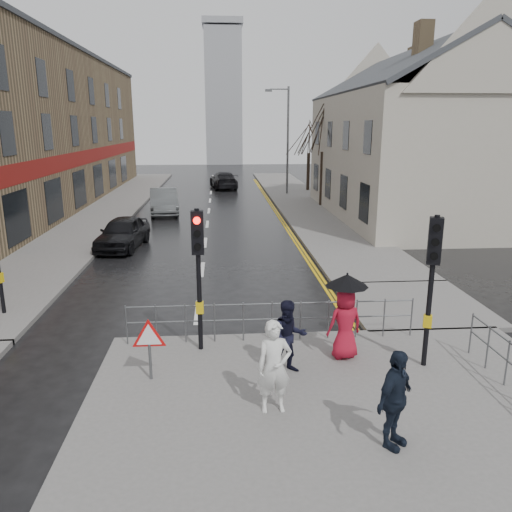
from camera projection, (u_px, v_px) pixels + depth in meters
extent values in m
plane|color=black|center=(192.00, 358.00, 11.79)|extent=(120.00, 120.00, 0.00)
cube|color=#605E5B|center=(357.00, 440.00, 8.61)|extent=(10.00, 9.00, 0.14)
cube|color=#605E5B|center=(112.00, 206.00, 33.50)|extent=(4.00, 44.00, 0.14)
cube|color=#605E5B|center=(299.00, 200.00, 36.35)|extent=(4.00, 40.00, 0.14)
cube|color=#605E5B|center=(413.00, 304.00, 15.13)|extent=(4.00, 4.20, 0.14)
cube|color=olive|center=(13.00, 131.00, 30.90)|extent=(8.00, 42.00, 10.00)
cube|color=#B0A99A|center=(412.00, 158.00, 29.11)|extent=(9.00, 16.00, 7.00)
cube|color=olive|center=(423.00, 41.00, 23.70)|extent=(0.70, 0.90, 1.80)
cube|color=olive|center=(414.00, 62.00, 31.60)|extent=(0.70, 0.90, 1.80)
cube|color=#94979C|center=(223.00, 98.00, 69.41)|extent=(5.00, 5.00, 18.00)
cylinder|color=black|center=(199.00, 281.00, 11.53)|extent=(0.11, 0.11, 3.40)
cube|color=black|center=(197.00, 233.00, 11.24)|extent=(0.28, 0.22, 1.00)
cylinder|color=#FF0C07|center=(197.00, 221.00, 11.03)|extent=(0.16, 0.04, 0.16)
cylinder|color=black|center=(197.00, 234.00, 11.10)|extent=(0.16, 0.04, 0.16)
cylinder|color=black|center=(198.00, 247.00, 11.18)|extent=(0.16, 0.04, 0.16)
cube|color=gold|center=(200.00, 308.00, 11.70)|extent=(0.18, 0.14, 0.28)
cylinder|color=black|center=(430.00, 293.00, 10.73)|extent=(0.11, 0.11, 3.40)
cube|color=black|center=(435.00, 241.00, 10.44)|extent=(0.34, 0.30, 1.00)
cylinder|color=black|center=(437.00, 228.00, 10.23)|extent=(0.16, 0.09, 0.16)
cylinder|color=black|center=(435.00, 242.00, 10.31)|extent=(0.16, 0.09, 0.16)
cylinder|color=black|center=(434.00, 256.00, 10.38)|extent=(0.16, 0.09, 0.16)
cube|color=gold|center=(427.00, 321.00, 10.89)|extent=(0.22, 0.19, 0.28)
cube|color=gold|center=(0.00, 278.00, 14.00)|extent=(0.22, 0.19, 0.28)
cylinder|color=#595B5E|center=(127.00, 325.00, 12.10)|extent=(0.04, 0.04, 1.00)
cylinder|color=#595B5E|center=(411.00, 317.00, 12.60)|extent=(0.04, 0.04, 1.00)
cylinder|color=#595B5E|center=(272.00, 304.00, 12.23)|extent=(7.10, 0.04, 0.04)
cylinder|color=#595B5E|center=(272.00, 319.00, 12.33)|extent=(7.10, 0.04, 0.04)
cylinder|color=#595B5E|center=(471.00, 333.00, 11.61)|extent=(0.04, 0.04, 1.00)
cylinder|color=#595B5E|center=(150.00, 360.00, 10.44)|extent=(0.06, 0.06, 0.85)
cylinder|color=red|center=(149.00, 337.00, 10.30)|extent=(0.80, 0.03, 0.80)
cylinder|color=white|center=(149.00, 338.00, 10.28)|extent=(0.60, 0.03, 0.60)
cylinder|color=#595B5E|center=(288.00, 141.00, 38.17)|extent=(0.16, 0.16, 8.00)
cylinder|color=#595B5E|center=(279.00, 89.00, 37.15)|extent=(1.40, 0.10, 0.10)
cube|color=#595B5E|center=(269.00, 90.00, 37.12)|extent=(0.50, 0.25, 0.18)
cylinder|color=black|center=(322.00, 179.00, 33.06)|extent=(0.26, 0.26, 3.50)
cylinder|color=black|center=(308.00, 172.00, 40.88)|extent=(0.26, 0.26, 3.00)
imported|color=silver|center=(274.00, 367.00, 9.17)|extent=(0.68, 0.47, 1.78)
imported|color=black|center=(289.00, 337.00, 10.63)|extent=(0.89, 0.75, 1.63)
imported|color=#A61328|center=(345.00, 323.00, 11.33)|extent=(0.91, 0.69, 1.66)
cylinder|color=black|center=(345.00, 319.00, 11.30)|extent=(0.02, 0.02, 1.86)
cone|color=black|center=(347.00, 280.00, 11.07)|extent=(0.96, 0.96, 0.28)
imported|color=black|center=(395.00, 399.00, 8.14)|extent=(1.02, 0.99, 1.72)
imported|color=black|center=(123.00, 233.00, 22.17)|extent=(2.18, 4.29, 1.40)
imported|color=#484C4D|center=(164.00, 201.00, 30.79)|extent=(2.23, 4.88, 1.55)
imported|color=black|center=(224.00, 180.00, 43.11)|extent=(2.61, 5.15, 1.43)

